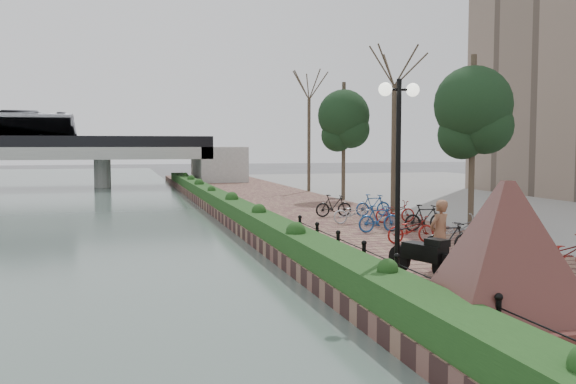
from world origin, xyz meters
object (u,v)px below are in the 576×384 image
object	(u,v)px
granite_monument	(506,251)
lamppost	(399,135)
motorcycle	(421,254)
pedestrian	(439,234)

from	to	relation	value
granite_monument	lamppost	bearing A→B (deg)	95.43
granite_monument	motorcycle	size ratio (longest dim) A/B	2.69
granite_monument	motorcycle	bearing A→B (deg)	85.48
motorcycle	lamppost	bearing A→B (deg)	169.16
granite_monument	lamppost	distance (m)	4.45
motorcycle	pedestrian	size ratio (longest dim) A/B	1.01
pedestrian	lamppost	bearing A→B (deg)	6.05
granite_monument	pedestrian	size ratio (longest dim) A/B	2.70
pedestrian	motorcycle	bearing A→B (deg)	17.66
lamppost	motorcycle	size ratio (longest dim) A/B	2.62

